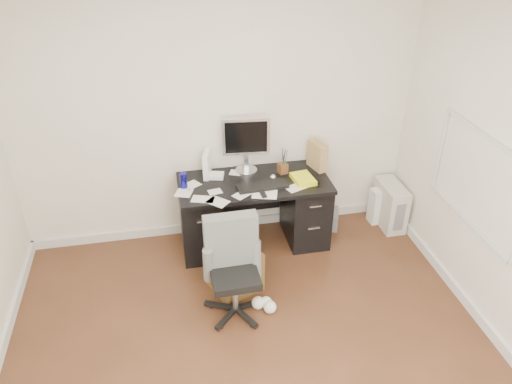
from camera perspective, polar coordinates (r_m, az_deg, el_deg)
The scene contains 18 objects.
ground at distance 4.14m, azimuth 0.19°, elevation -19.81°, with size 4.00×4.00×0.00m, color #462916.
room_shell at distance 3.07m, azimuth 0.72°, elevation 0.64°, with size 4.02×4.02×2.71m.
desk at distance 5.13m, azimuth -0.22°, elevation -2.17°, with size 1.50×0.70×0.75m.
loose_papers at distance 4.87m, azimuth -2.42°, elevation 0.71°, with size 1.10×0.60×0.00m, color white, non-canonical shape.
lcd_monitor at distance 4.99m, azimuth -1.15°, elevation 5.38°, with size 0.47×0.27×0.60m, color silver, non-canonical shape.
keyboard at distance 4.84m, azimuth 0.75°, elevation 0.68°, with size 0.50×0.17×0.03m, color black.
computer_mouse at distance 4.96m, azimuth 1.96°, elevation 1.69°, with size 0.06×0.06×0.06m, color silver.
travel_mug at distance 4.85m, azimuth -8.29°, elevation 1.32°, with size 0.07×0.07×0.16m, color #151692.
white_binder at distance 5.01m, azimuth -5.64°, elevation 3.19°, with size 0.11×0.23×0.26m, color white.
magazine_file at distance 5.16m, azimuth 7.01°, elevation 4.15°, with size 0.12×0.25×0.29m, color #A47C4F.
pen_cup at distance 5.04m, azimuth 3.09°, elevation 3.50°, with size 0.11×0.11×0.26m, color brown, non-canonical shape.
yellow_book at distance 4.96m, azimuth 5.48°, elevation 1.51°, with size 0.21×0.26×0.05m, color #F5F91B.
paper_remote at distance 4.73m, azimuth 0.99°, elevation -0.16°, with size 0.24×0.19×0.02m, color white, non-canonical shape.
office_chair at distance 4.27m, azimuth -2.47°, elevation -9.01°, with size 0.53×0.53×0.93m, color #585A58, non-canonical shape.
pc_tower at distance 5.70m, azimuth 15.05°, elevation -1.42°, with size 0.22×0.50×0.50m, color beige.
shopping_bag at distance 5.76m, azimuth 14.32°, elevation -1.44°, with size 0.30×0.22×0.41m, color white.
wicker_basket at distance 4.69m, azimuth -2.52°, elevation -8.77°, with size 0.41×0.41×0.41m, color #513918.
desk_printer at distance 5.62m, azimuth 7.70°, elevation -2.93°, with size 0.32×0.26×0.19m, color slate.
Camera 1 is at (-0.53, -2.56, 3.21)m, focal length 35.00 mm.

